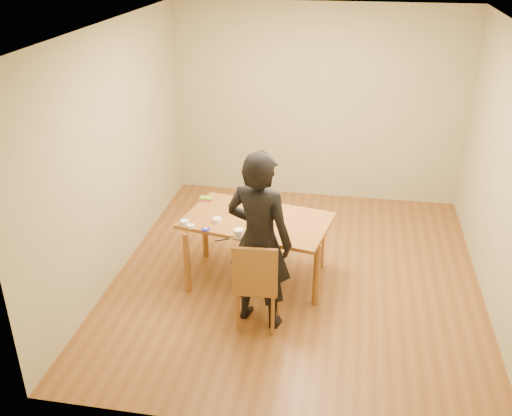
% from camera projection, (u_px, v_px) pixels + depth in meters
% --- Properties ---
extents(room_shell, '(4.00, 4.50, 2.70)m').
position_uv_depth(room_shell, '(304.00, 153.00, 6.13)').
color(room_shell, brown).
rests_on(room_shell, ground).
extents(dining_table, '(1.66, 1.17, 0.04)m').
position_uv_depth(dining_table, '(257.00, 220.00, 6.05)').
color(dining_table, brown).
rests_on(dining_table, floor).
extents(dining_chair, '(0.42, 0.42, 0.04)m').
position_uv_depth(dining_chair, '(258.00, 284.00, 5.47)').
color(dining_chair, brown).
rests_on(dining_chair, floor).
extents(cake_plate, '(0.27, 0.27, 0.02)m').
position_uv_depth(cake_plate, '(256.00, 213.00, 6.14)').
color(cake_plate, red).
rests_on(cake_plate, dining_table).
extents(cake, '(0.20, 0.20, 0.06)m').
position_uv_depth(cake, '(256.00, 210.00, 6.13)').
color(cake, white).
rests_on(cake, cake_plate).
extents(frosting_dome, '(0.19, 0.19, 0.03)m').
position_uv_depth(frosting_dome, '(256.00, 206.00, 6.11)').
color(frosting_dome, white).
rests_on(frosting_dome, cake).
extents(frosting_tub, '(0.10, 0.10, 0.09)m').
position_uv_depth(frosting_tub, '(239.00, 233.00, 5.66)').
color(frosting_tub, white).
rests_on(frosting_tub, dining_table).
extents(frosting_lid, '(0.09, 0.09, 0.01)m').
position_uv_depth(frosting_lid, '(206.00, 229.00, 5.82)').
color(frosting_lid, '#18179A').
rests_on(frosting_lid, dining_table).
extents(frosting_dollop, '(0.04, 0.04, 0.02)m').
position_uv_depth(frosting_dollop, '(206.00, 228.00, 5.82)').
color(frosting_dollop, white).
rests_on(frosting_dollop, frosting_lid).
extents(ramekin_green, '(0.07, 0.07, 0.04)m').
position_uv_depth(ramekin_green, '(191.00, 226.00, 5.85)').
color(ramekin_green, white).
rests_on(ramekin_green, dining_table).
extents(ramekin_yellow, '(0.09, 0.09, 0.04)m').
position_uv_depth(ramekin_yellow, '(217.00, 220.00, 5.97)').
color(ramekin_yellow, white).
rests_on(ramekin_yellow, dining_table).
extents(ramekin_multi, '(0.09, 0.09, 0.04)m').
position_uv_depth(ramekin_multi, '(185.00, 222.00, 5.93)').
color(ramekin_multi, white).
rests_on(ramekin_multi, dining_table).
extents(candy_box_pink, '(0.12, 0.08, 0.02)m').
position_uv_depth(candy_box_pink, '(206.00, 200.00, 6.45)').
color(candy_box_pink, '#DC3379').
rests_on(candy_box_pink, dining_table).
extents(candy_box_green, '(0.14, 0.07, 0.02)m').
position_uv_depth(candy_box_green, '(206.00, 198.00, 6.45)').
color(candy_box_green, green).
rests_on(candy_box_green, candy_box_pink).
extents(spatula, '(0.14, 0.09, 0.01)m').
position_uv_depth(spatula, '(222.00, 240.00, 5.62)').
color(spatula, black).
rests_on(spatula, dining_table).
extents(person, '(0.75, 0.59, 1.79)m').
position_uv_depth(person, '(259.00, 241.00, 5.31)').
color(person, black).
rests_on(person, floor).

